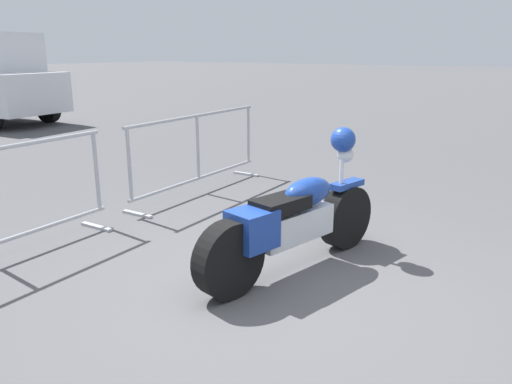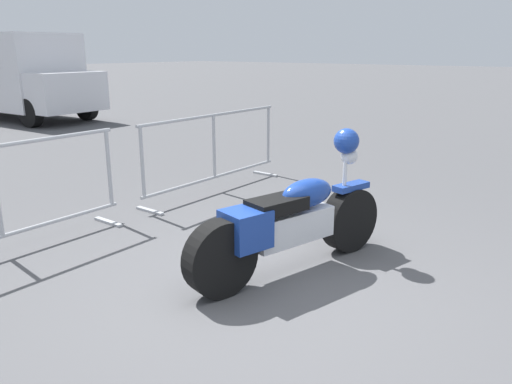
% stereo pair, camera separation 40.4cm
% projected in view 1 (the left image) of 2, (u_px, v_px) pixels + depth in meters
% --- Properties ---
extents(ground_plane, '(120.00, 120.00, 0.00)m').
position_uv_depth(ground_plane, '(270.00, 297.00, 3.96)').
color(ground_plane, '#4C4C4F').
extents(motorcycle, '(2.11, 0.64, 1.21)m').
position_uv_depth(motorcycle, '(294.00, 220.00, 4.35)').
color(motorcycle, black).
rests_on(motorcycle, ground).
extents(crowd_barrier_far, '(2.59, 0.49, 1.07)m').
position_uv_depth(crowd_barrier_far, '(198.00, 152.00, 6.71)').
color(crowd_barrier_far, '#9EA0A5').
rests_on(crowd_barrier_far, ground).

